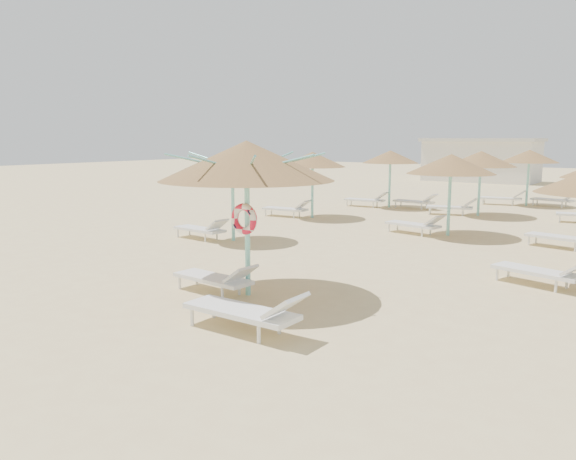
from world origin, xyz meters
The scene contains 6 objects.
ground centered at (0.00, 0.00, 0.00)m, with size 120.00×120.00×0.00m, color #DAC285.
main_palapa centered at (-0.28, 0.29, 2.78)m, with size 3.56×3.56×3.19m.
lounger_main_a centered at (-0.85, -0.03, 0.35)m, with size 2.03×0.73×0.73m.
lounger_main_b centered at (1.20, -1.51, 0.39)m, with size 2.24×0.68×0.81m.
palapa_field centered at (2.30, 11.00, 2.31)m, with size 19.57×18.16×2.73m.
service_hut centered at (-6.00, 35.00, 1.64)m, with size 8.40×4.40×3.25m.
Camera 1 is at (7.00, -8.46, 3.23)m, focal length 35.00 mm.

